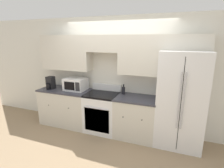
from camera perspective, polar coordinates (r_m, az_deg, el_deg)
The scene contains 9 objects.
ground_plane at distance 4.00m, azimuth -1.64°, elevation -17.27°, with size 12.00×12.00×0.00m, color #937A5B.
wall_back at distance 3.98m, azimuth 1.54°, elevation 5.91°, with size 8.00×0.39×2.60m.
lower_cabinets_left at distance 4.59m, azimuth -14.69°, elevation -7.11°, with size 1.27×0.64×0.90m.
lower_cabinets_right at distance 3.90m, azimuth 7.72°, elevation -10.73°, with size 0.88×0.64×0.90m.
oven_range at distance 4.12m, azimuth -3.21°, elevation -9.09°, with size 0.73×0.65×1.06m.
refrigerator at distance 3.69m, azimuth 21.47°, elevation -4.77°, with size 0.88×0.77×1.90m.
microwave at distance 4.32m, azimuth -11.78°, elevation 0.00°, with size 0.50×0.41×0.29m.
bottle at distance 3.92m, azimuth 3.75°, elevation -2.06°, with size 0.08×0.08×0.22m.
paper_towel_holder at distance 4.59m, azimuth -19.48°, elevation 0.27°, with size 0.18×0.22×0.30m.
Camera 1 is at (1.30, -3.14, 2.11)m, focal length 28.00 mm.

